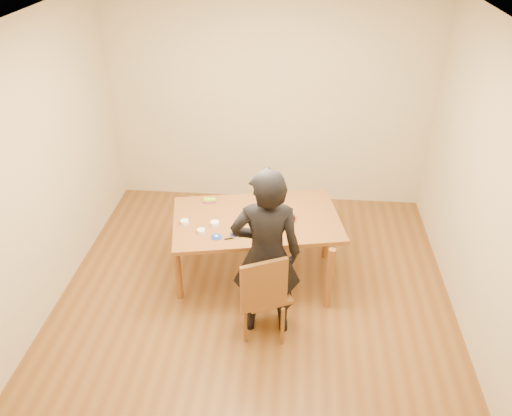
# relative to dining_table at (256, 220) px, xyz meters

# --- Properties ---
(room_shell) EXTENTS (4.00, 4.50, 2.70)m
(room_shell) POSITION_rel_dining_table_xyz_m (0.01, -0.21, 0.62)
(room_shell) COLOR brown
(room_shell) RESTS_ON ground
(dining_table) EXTENTS (1.83, 1.29, 0.04)m
(dining_table) POSITION_rel_dining_table_xyz_m (0.00, 0.00, 0.00)
(dining_table) COLOR brown
(dining_table) RESTS_ON floor
(dining_chair) EXTENTS (0.52, 0.52, 0.04)m
(dining_chair) POSITION_rel_dining_table_xyz_m (0.15, -0.78, -0.28)
(dining_chair) COLOR brown
(dining_chair) RESTS_ON floor
(cake_plate) EXTENTS (0.27, 0.27, 0.02)m
(cake_plate) POSITION_rel_dining_table_xyz_m (0.26, -0.01, 0.03)
(cake_plate) COLOR red
(cake_plate) RESTS_ON dining_table
(cake) EXTENTS (0.23, 0.23, 0.07)m
(cake) POSITION_rel_dining_table_xyz_m (0.26, -0.01, 0.08)
(cake) COLOR white
(cake) RESTS_ON cake_plate
(frosting_dome) EXTENTS (0.23, 0.23, 0.03)m
(frosting_dome) POSITION_rel_dining_table_xyz_m (0.26, -0.01, 0.13)
(frosting_dome) COLOR white
(frosting_dome) RESTS_ON cake
(frosting_tub) EXTENTS (0.09, 0.09, 0.08)m
(frosting_tub) POSITION_rel_dining_table_xyz_m (-0.17, -0.34, 0.06)
(frosting_tub) COLOR white
(frosting_tub) RESTS_ON dining_table
(frosting_lid) EXTENTS (0.10, 0.10, 0.01)m
(frosting_lid) POSITION_rel_dining_table_xyz_m (-0.35, -0.37, 0.03)
(frosting_lid) COLOR #18359C
(frosting_lid) RESTS_ON dining_table
(frosting_dollop) EXTENTS (0.04, 0.04, 0.02)m
(frosting_dollop) POSITION_rel_dining_table_xyz_m (-0.35, -0.37, 0.04)
(frosting_dollop) COLOR white
(frosting_dollop) RESTS_ON frosting_lid
(ramekin_green) EXTENTS (0.08, 0.08, 0.04)m
(ramekin_green) POSITION_rel_dining_table_xyz_m (-0.51, -0.31, 0.04)
(ramekin_green) COLOR white
(ramekin_green) RESTS_ON dining_table
(ramekin_yellow) EXTENTS (0.09, 0.09, 0.04)m
(ramekin_yellow) POSITION_rel_dining_table_xyz_m (-0.40, -0.17, 0.04)
(ramekin_yellow) COLOR white
(ramekin_yellow) RESTS_ON dining_table
(ramekin_multi) EXTENTS (0.08, 0.08, 0.04)m
(ramekin_multi) POSITION_rel_dining_table_xyz_m (-0.70, -0.17, 0.04)
(ramekin_multi) COLOR white
(ramekin_multi) RESTS_ON dining_table
(candy_box_pink) EXTENTS (0.13, 0.09, 0.02)m
(candy_box_pink) POSITION_rel_dining_table_xyz_m (-0.52, 0.26, 0.03)
(candy_box_pink) COLOR #E13469
(candy_box_pink) RESTS_ON dining_table
(candy_box_green) EXTENTS (0.12, 0.06, 0.02)m
(candy_box_green) POSITION_rel_dining_table_xyz_m (-0.52, 0.27, 0.05)
(candy_box_green) COLOR #38991C
(candy_box_green) RESTS_ON candy_box_pink
(spatula) EXTENTS (0.16, 0.07, 0.01)m
(spatula) POSITION_rel_dining_table_xyz_m (-0.19, -0.37, 0.02)
(spatula) COLOR black
(spatula) RESTS_ON dining_table
(person) EXTENTS (0.65, 0.45, 1.70)m
(person) POSITION_rel_dining_table_xyz_m (0.15, -0.73, 0.12)
(person) COLOR black
(person) RESTS_ON floor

